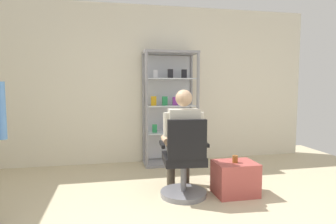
{
  "coord_description": "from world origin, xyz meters",
  "views": [
    {
      "loc": [
        -0.61,
        -2.0,
        1.34
      ],
      "look_at": [
        0.13,
        1.57,
        1.0
      ],
      "focal_mm": 30.62,
      "sensor_mm": 36.0,
      "label": 1
    }
  ],
  "objects_px": {
    "office_chair": "(184,165)",
    "display_cabinet_main": "(169,108)",
    "tea_glass": "(235,159)",
    "seated_shopkeeper": "(182,136)",
    "storage_crate": "(235,178)"
  },
  "relations": [
    {
      "from": "seated_shopkeeper",
      "to": "storage_crate",
      "type": "bearing_deg",
      "value": -17.6
    },
    {
      "from": "tea_glass",
      "to": "display_cabinet_main",
      "type": "bearing_deg",
      "value": 106.45
    },
    {
      "from": "tea_glass",
      "to": "seated_shopkeeper",
      "type": "bearing_deg",
      "value": 160.31
    },
    {
      "from": "display_cabinet_main",
      "to": "tea_glass",
      "type": "relative_size",
      "value": 21.43
    },
    {
      "from": "seated_shopkeeper",
      "to": "storage_crate",
      "type": "distance_m",
      "value": 0.83
    },
    {
      "from": "office_chair",
      "to": "storage_crate",
      "type": "xyz_separation_m",
      "value": [
        0.63,
        -0.03,
        -0.19
      ]
    },
    {
      "from": "office_chair",
      "to": "tea_glass",
      "type": "bearing_deg",
      "value": -5.01
    },
    {
      "from": "display_cabinet_main",
      "to": "seated_shopkeeper",
      "type": "xyz_separation_m",
      "value": [
        -0.13,
        -1.39,
        -0.25
      ]
    },
    {
      "from": "seated_shopkeeper",
      "to": "storage_crate",
      "type": "height_order",
      "value": "seated_shopkeeper"
    },
    {
      "from": "tea_glass",
      "to": "storage_crate",
      "type": "bearing_deg",
      "value": 54.8
    },
    {
      "from": "display_cabinet_main",
      "to": "office_chair",
      "type": "height_order",
      "value": "display_cabinet_main"
    },
    {
      "from": "display_cabinet_main",
      "to": "office_chair",
      "type": "bearing_deg",
      "value": -95.4
    },
    {
      "from": "storage_crate",
      "to": "display_cabinet_main",
      "type": "bearing_deg",
      "value": 107.12
    },
    {
      "from": "tea_glass",
      "to": "office_chair",
      "type": "bearing_deg",
      "value": 174.99
    },
    {
      "from": "office_chair",
      "to": "display_cabinet_main",
      "type": "bearing_deg",
      "value": 84.6
    }
  ]
}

